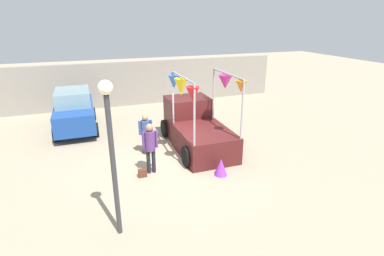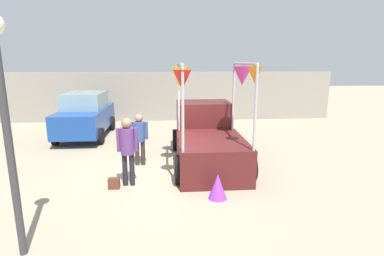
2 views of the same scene
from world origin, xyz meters
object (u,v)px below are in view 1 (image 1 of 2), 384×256
Objects in this scene: person_customer at (150,144)px; handbag at (142,173)px; vendor_truck at (195,125)px; folded_kite_bundle_violet at (221,167)px; person_vendor at (146,131)px; street_lamp at (111,139)px; parked_car at (74,110)px.

person_customer reaches higher than handbag.
folded_kite_bundle_violet is at bearing -91.72° from vendor_truck.
folded_kite_bundle_violet is (-0.08, -2.73, -0.56)m from vendor_truck.
person_customer reaches higher than folded_kite_bundle_violet.
person_customer reaches higher than person_vendor.
folded_kite_bundle_violet is at bearing 26.55° from street_lamp.
person_customer is 2.96× the size of folded_kite_bundle_violet.
person_vendor is 2.66× the size of folded_kite_bundle_violet.
street_lamp reaches higher than person_vendor.
handbag is at bearing 163.16° from folded_kite_bundle_violet.
street_lamp reaches higher than folded_kite_bundle_violet.
person_vendor is at bearing 73.87° from handbag.
handbag is 0.47× the size of folded_kite_bundle_violet.
vendor_truck is 2.79m from folded_kite_bundle_violet.
person_customer is 1.57m from person_vendor.
street_lamp is at bearing -82.87° from parked_car.
parked_car is 5.91m from person_customer.
parked_car is at bearing 114.28° from person_customer.
folded_kite_bundle_violet is at bearing -54.09° from parked_car.
vendor_truck is 5.92m from parked_car.
person_vendor is 3.29m from folded_kite_bundle_violet.
vendor_truck reaches higher than folded_kite_bundle_violet.
parked_car is 4.62m from person_vendor.
handbag is 2.64m from folded_kite_bundle_violet.
parked_car reaches higher than folded_kite_bundle_violet.
street_lamp is (-1.06, -2.55, 2.36)m from handbag.
parked_car is at bearing 97.13° from street_lamp.
vendor_truck is 6.75× the size of folded_kite_bundle_violet.
street_lamp is at bearing -110.01° from person_vendor.
parked_car is 8.35m from street_lamp.
vendor_truck reaches higher than person_customer.
street_lamp is at bearing -112.59° from handbag.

